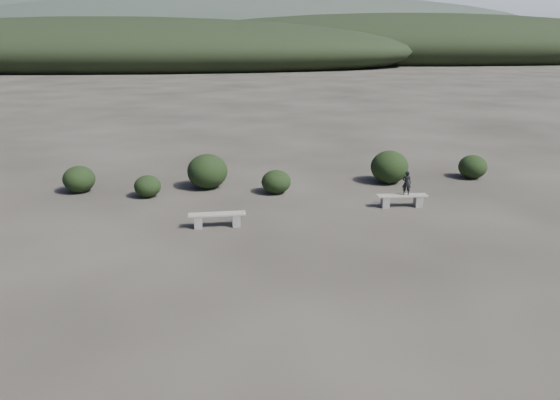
{
  "coord_description": "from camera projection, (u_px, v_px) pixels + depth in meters",
  "views": [
    {
      "loc": [
        -1.08,
        -11.32,
        5.6
      ],
      "look_at": [
        -0.1,
        3.5,
        1.1
      ],
      "focal_mm": 35.0,
      "sensor_mm": 36.0,
      "label": 1
    }
  ],
  "objects": [
    {
      "name": "shrub_c",
      "position": [
        276.0,
        182.0,
        20.03
      ],
      "size": [
        1.08,
        1.08,
        0.87
      ],
      "primitive_type": "ellipsoid",
      "color": "black",
      "rests_on": "ground"
    },
    {
      "name": "shrub_d",
      "position": [
        389.0,
        167.0,
        21.38
      ],
      "size": [
        1.46,
        1.46,
        1.28
      ],
      "primitive_type": "ellipsoid",
      "color": "black",
      "rests_on": "ground"
    },
    {
      "name": "shrub_f",
      "position": [
        79.0,
        179.0,
        20.15
      ],
      "size": [
        1.17,
        1.17,
        0.99
      ],
      "primitive_type": "ellipsoid",
      "color": "black",
      "rests_on": "ground"
    },
    {
      "name": "ground",
      "position": [
        295.0,
        290.0,
        12.5
      ],
      "size": [
        1200.0,
        1200.0,
        0.0
      ],
      "primitive_type": "plane",
      "color": "#2B2721",
      "rests_on": "ground"
    },
    {
      "name": "seated_person",
      "position": [
        407.0,
        183.0,
        18.3
      ],
      "size": [
        0.33,
        0.25,
        0.82
      ],
      "primitive_type": "imported",
      "rotation": [
        0.0,
        0.0,
        2.95
      ],
      "color": "black",
      "rests_on": "bench_right"
    },
    {
      "name": "shrub_e",
      "position": [
        473.0,
        167.0,
        22.13
      ],
      "size": [
        1.14,
        1.14,
        0.95
      ],
      "primitive_type": "ellipsoid",
      "color": "black",
      "rests_on": "ground"
    },
    {
      "name": "mountain_ridges",
      "position": [
        232.0,
        26.0,
        332.65
      ],
      "size": [
        500.0,
        400.0,
        56.0
      ],
      "color": "black",
      "rests_on": "ground"
    },
    {
      "name": "bench_left",
      "position": [
        217.0,
        219.0,
        16.54
      ],
      "size": [
        1.75,
        0.51,
        0.43
      ],
      "rotation": [
        0.0,
        0.0,
        0.09
      ],
      "color": "gray",
      "rests_on": "ground"
    },
    {
      "name": "bench_right",
      "position": [
        402.0,
        200.0,
        18.46
      ],
      "size": [
        1.72,
        0.38,
        0.43
      ],
      "rotation": [
        0.0,
        0.0,
        0.01
      ],
      "color": "gray",
      "rests_on": "ground"
    },
    {
      "name": "shrub_b",
      "position": [
        207.0,
        171.0,
        20.65
      ],
      "size": [
        1.53,
        1.53,
        1.31
      ],
      "primitive_type": "ellipsoid",
      "color": "black",
      "rests_on": "ground"
    },
    {
      "name": "shrub_a",
      "position": [
        148.0,
        186.0,
        19.58
      ],
      "size": [
        0.96,
        0.96,
        0.79
      ],
      "primitive_type": "ellipsoid",
      "color": "black",
      "rests_on": "ground"
    }
  ]
}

